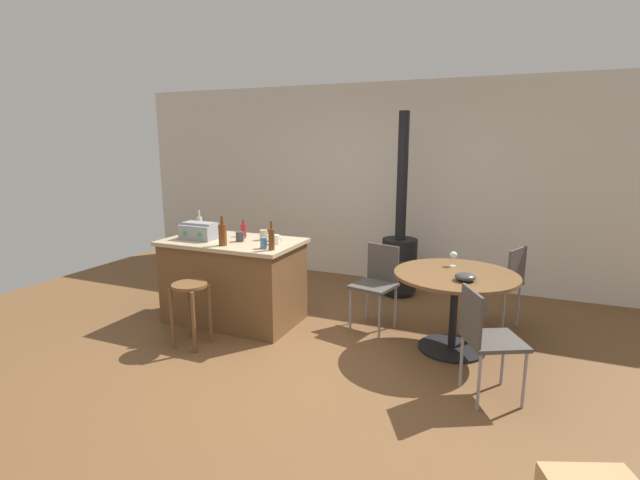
% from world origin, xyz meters
% --- Properties ---
extents(ground_plane, '(8.80, 8.80, 0.00)m').
position_xyz_m(ground_plane, '(0.00, 0.00, 0.00)').
color(ground_plane, brown).
extents(back_wall, '(8.00, 0.10, 2.70)m').
position_xyz_m(back_wall, '(0.00, 2.79, 1.35)').
color(back_wall, beige).
rests_on(back_wall, ground_plane).
extents(kitchen_island, '(1.44, 0.85, 0.90)m').
position_xyz_m(kitchen_island, '(-1.15, 0.58, 0.45)').
color(kitchen_island, brown).
rests_on(kitchen_island, ground_plane).
extents(wooden_stool, '(0.33, 0.33, 0.62)m').
position_xyz_m(wooden_stool, '(-1.16, -0.14, 0.45)').
color(wooden_stool, brown).
rests_on(wooden_stool, ground_plane).
extents(dining_table, '(1.12, 1.12, 0.75)m').
position_xyz_m(dining_table, '(1.14, 0.75, 0.57)').
color(dining_table, black).
rests_on(dining_table, ground_plane).
extents(folding_chair_near, '(0.48, 0.48, 0.87)m').
position_xyz_m(folding_chair_near, '(0.32, 1.01, 0.51)').
color(folding_chair_near, '#47423D').
rests_on(folding_chair_near, ground_plane).
extents(folding_chair_far, '(0.54, 0.54, 0.86)m').
position_xyz_m(folding_chair_far, '(1.46, -0.02, 0.51)').
color(folding_chair_far, '#47423D').
rests_on(folding_chair_far, ground_plane).
extents(folding_chair_left, '(0.53, 0.53, 0.88)m').
position_xyz_m(folding_chair_left, '(1.54, 1.49, 0.52)').
color(folding_chair_left, '#47423D').
rests_on(folding_chair_left, ground_plane).
extents(wood_stove, '(0.44, 0.45, 2.28)m').
position_xyz_m(wood_stove, '(0.28, 2.15, 0.55)').
color(wood_stove, black).
rests_on(wood_stove, ground_plane).
extents(toolbox, '(0.38, 0.27, 0.18)m').
position_xyz_m(toolbox, '(-1.51, 0.50, 0.98)').
color(toolbox, gray).
rests_on(toolbox, kitchen_island).
extents(bottle_0, '(0.06, 0.06, 0.26)m').
position_xyz_m(bottle_0, '(-1.70, 0.75, 1.00)').
color(bottle_0, '#B7B2AD').
rests_on(bottle_0, kitchen_island).
extents(bottle_1, '(0.06, 0.06, 0.19)m').
position_xyz_m(bottle_1, '(-1.16, 0.81, 0.97)').
color(bottle_1, maroon).
rests_on(bottle_1, kitchen_island).
extents(bottle_2, '(0.08, 0.08, 0.30)m').
position_xyz_m(bottle_2, '(-1.09, 0.33, 1.01)').
color(bottle_2, '#603314').
rests_on(bottle_2, kitchen_island).
extents(bottle_3, '(0.06, 0.06, 0.29)m').
position_xyz_m(bottle_3, '(-0.54, 0.34, 1.01)').
color(bottle_3, '#603314').
rests_on(bottle_3, kitchen_island).
extents(cup_0, '(0.12, 0.08, 0.11)m').
position_xyz_m(cup_0, '(-0.85, 0.72, 0.95)').
color(cup_0, tan).
rests_on(cup_0, kitchen_island).
extents(cup_1, '(0.12, 0.08, 0.10)m').
position_xyz_m(cup_1, '(-0.63, 0.59, 0.94)').
color(cup_1, white).
rests_on(cup_1, kitchen_island).
extents(cup_2, '(0.11, 0.07, 0.11)m').
position_xyz_m(cup_2, '(-0.65, 0.37, 0.95)').
color(cup_2, '#4C7099').
rests_on(cup_2, kitchen_island).
extents(cup_3, '(0.12, 0.08, 0.10)m').
position_xyz_m(cup_3, '(-1.04, 0.56, 0.95)').
color(cup_3, '#383838').
rests_on(cup_3, kitchen_island).
extents(wine_glass, '(0.07, 0.07, 0.14)m').
position_xyz_m(wine_glass, '(1.08, 1.00, 0.85)').
color(wine_glass, silver).
rests_on(wine_glass, dining_table).
extents(serving_bowl, '(0.18, 0.18, 0.07)m').
position_xyz_m(serving_bowl, '(1.24, 0.54, 0.78)').
color(serving_bowl, '#383838').
rests_on(serving_bowl, dining_table).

